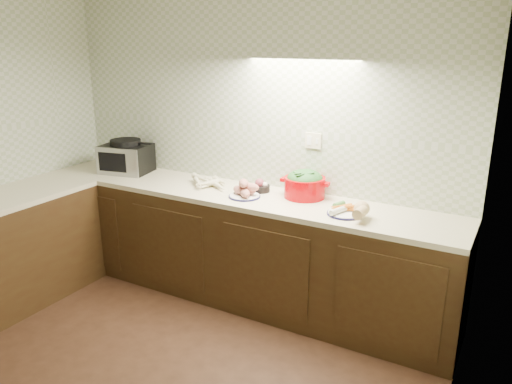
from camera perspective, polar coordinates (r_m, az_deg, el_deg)
The scene contains 8 objects.
room at distance 2.69m, azimuth -19.96°, elevation 6.56°, with size 3.60×3.60×2.60m.
counter at distance 3.97m, azimuth -17.39°, elevation -7.86°, with size 3.60×3.60×0.90m.
toaster_oven at distance 4.69m, azimuth -14.61°, elevation 3.88°, with size 0.48×0.40×0.30m.
parsnip_pile at distance 4.11m, azimuth -5.16°, elevation 0.93°, with size 0.33×0.37×0.07m.
sweet_potato_plate at distance 3.84m, azimuth -1.25°, elevation 0.16°, with size 0.25×0.25×0.15m.
onion_bowl at distance 3.98m, azimuth 0.56°, elevation 0.61°, with size 0.14×0.14×0.11m.
dutch_oven at distance 3.84m, azimuth 5.59°, elevation 0.93°, with size 0.39×0.35×0.22m.
veg_plate at distance 3.50m, azimuth 10.94°, elevation -2.02°, with size 0.32×0.27×0.12m.
Camera 1 is at (2.02, -1.73, 2.08)m, focal length 35.00 mm.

